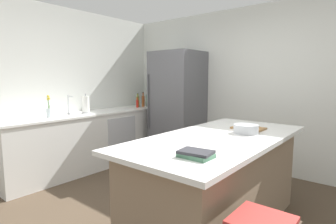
% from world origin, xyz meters
% --- Properties ---
extents(ground_plane, '(7.20, 7.20, 0.00)m').
position_xyz_m(ground_plane, '(0.00, 0.00, 0.00)').
color(ground_plane, '#4C3D2D').
extents(wall_rear, '(6.00, 0.10, 2.60)m').
position_xyz_m(wall_rear, '(0.00, 2.25, 1.30)').
color(wall_rear, silver).
rests_on(wall_rear, ground_plane).
extents(wall_left, '(0.10, 6.00, 2.60)m').
position_xyz_m(wall_left, '(-2.45, 0.00, 1.30)').
color(wall_left, silver).
rests_on(wall_left, ground_plane).
extents(counter_run_left, '(0.67, 2.96, 0.92)m').
position_xyz_m(counter_run_left, '(-2.08, 0.63, 0.46)').
color(counter_run_left, silver).
rests_on(counter_run_left, ground_plane).
extents(kitchen_island, '(1.02, 2.17, 0.92)m').
position_xyz_m(kitchen_island, '(0.46, 0.30, 0.47)').
color(kitchen_island, '#8E755B').
rests_on(kitchen_island, ground_plane).
extents(refrigerator, '(0.80, 0.77, 1.94)m').
position_xyz_m(refrigerator, '(-1.21, 1.83, 0.97)').
color(refrigerator, '#56565B').
rests_on(refrigerator, ground_plane).
extents(sink_faucet, '(0.15, 0.05, 0.30)m').
position_xyz_m(sink_faucet, '(-2.13, 0.25, 1.08)').
color(sink_faucet, silver).
rests_on(sink_faucet, counter_run_left).
extents(flower_vase, '(0.07, 0.07, 0.32)m').
position_xyz_m(flower_vase, '(-2.04, -0.11, 1.02)').
color(flower_vase, silver).
rests_on(flower_vase, counter_run_left).
extents(paper_towel_roll, '(0.14, 0.14, 0.31)m').
position_xyz_m(paper_towel_roll, '(-2.06, 0.51, 1.05)').
color(paper_towel_roll, gray).
rests_on(paper_towel_roll, counter_run_left).
extents(wine_bottle, '(0.08, 0.08, 0.41)m').
position_xyz_m(wine_bottle, '(-2.07, 1.99, 1.08)').
color(wine_bottle, '#19381E').
rests_on(wine_bottle, counter_run_left).
extents(gin_bottle, '(0.08, 0.08, 0.31)m').
position_xyz_m(gin_bottle, '(-2.01, 1.90, 1.04)').
color(gin_bottle, '#8CB79E').
rests_on(gin_bottle, counter_run_left).
extents(vinegar_bottle, '(0.06, 0.06, 0.29)m').
position_xyz_m(vinegar_bottle, '(-2.05, 1.80, 1.03)').
color(vinegar_bottle, '#994C23').
rests_on(vinegar_bottle, counter_run_left).
extents(olive_oil_bottle, '(0.06, 0.06, 0.27)m').
position_xyz_m(olive_oil_bottle, '(-2.12, 1.72, 1.03)').
color(olive_oil_bottle, olive).
rests_on(olive_oil_bottle, counter_run_left).
extents(hot_sauce_bottle, '(0.05, 0.05, 0.20)m').
position_xyz_m(hot_sauce_bottle, '(-2.02, 1.62, 1.00)').
color(hot_sauce_bottle, red).
rests_on(hot_sauce_bottle, counter_run_left).
extents(cookbook_stack, '(0.25, 0.19, 0.05)m').
position_xyz_m(cookbook_stack, '(0.67, -0.43, 0.95)').
color(cookbook_stack, '#4C7F60').
rests_on(cookbook_stack, kitchen_island).
extents(mixing_bowl, '(0.25, 0.25, 0.09)m').
position_xyz_m(mixing_bowl, '(0.60, 0.59, 0.97)').
color(mixing_bowl, '#B2B5BA').
rests_on(mixing_bowl, kitchen_island).
extents(cutting_board, '(0.34, 0.23, 0.02)m').
position_xyz_m(cutting_board, '(0.53, 0.84, 0.93)').
color(cutting_board, '#9E7042').
rests_on(cutting_board, kitchen_island).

